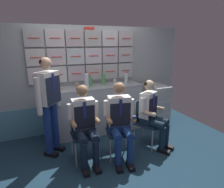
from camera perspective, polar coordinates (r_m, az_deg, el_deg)
ground at (r=3.30m, az=1.60°, el=-18.99°), size 4.80×4.80×0.04m
galley_bulkhead at (r=4.07m, az=-6.54°, el=5.11°), size 4.20×0.14×2.15m
galley_counter at (r=3.98m, az=-4.85°, el=-4.52°), size 1.91×0.53×0.98m
service_trolley at (r=4.42m, az=12.72°, el=-2.75°), size 0.40×0.65×0.92m
folding_chair_left at (r=3.17m, az=-8.70°, el=-9.75°), size 0.41×0.41×0.83m
crew_member_left at (r=2.96m, az=-8.11°, el=-8.22°), size 0.48×0.59×1.23m
folding_chair_right at (r=3.23m, az=1.73°, el=-9.05°), size 0.47×0.47×0.83m
crew_member_right at (r=3.02m, az=2.47°, el=-7.33°), size 0.50×0.65×1.24m
folding_chair_by_counter at (r=3.55m, az=9.42°, el=-6.89°), size 0.55×0.55×0.83m
crew_member_by_counter at (r=3.43m, az=11.93°, el=-5.17°), size 0.57×0.65×1.21m
crew_member_standing at (r=3.21m, az=-18.31°, el=-1.60°), size 0.41×0.41×1.62m
water_bottle_tall at (r=3.92m, az=-2.57°, el=4.58°), size 0.07×0.07×0.27m
water_bottle_blue_cap at (r=3.83m, az=-6.49°, el=3.87°), size 0.08×0.08×0.22m
water_bottle_short at (r=4.11m, az=4.26°, el=4.83°), size 0.08×0.08×0.24m
water_bottle_clear at (r=3.65m, az=-7.59°, el=3.99°), size 0.08×0.08×0.32m
paper_cup_tan at (r=3.83m, az=-10.42°, el=2.77°), size 0.07×0.07×0.08m
coffee_cup_spare at (r=4.08m, az=0.80°, el=3.84°), size 0.06×0.06×0.09m
snack_banana at (r=3.59m, az=-15.92°, el=1.21°), size 0.17×0.10×0.04m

